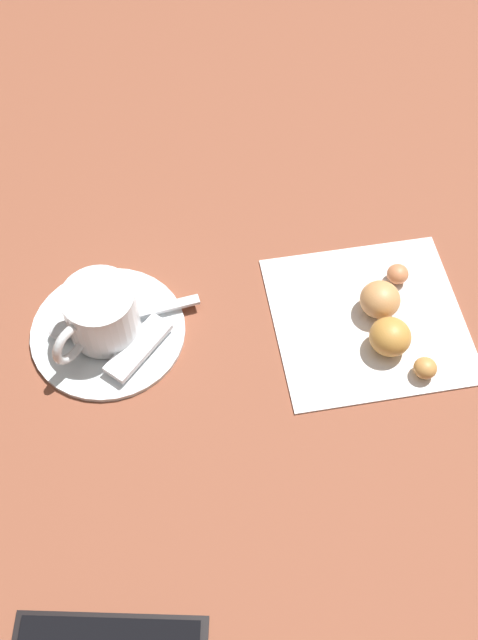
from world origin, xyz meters
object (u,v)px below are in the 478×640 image
object	(u,v)px
teaspoon	(100,322)
saucer	(108,330)
sugar_packet	(138,348)
napkin	(368,319)
espresso_cup	(100,314)
croissant	(389,318)

from	to	relation	value
teaspoon	saucer	bearing A→B (deg)	123.07
sugar_packet	napkin	size ratio (longest dim) A/B	0.40
espresso_cup	teaspoon	size ratio (longest dim) A/B	0.61
teaspoon	croissant	distance (m)	0.25
saucer	sugar_packet	world-z (taller)	sugar_packet
espresso_cup	teaspoon	bearing A→B (deg)	-81.58
espresso_cup	saucer	bearing A→B (deg)	-145.78
saucer	croissant	size ratio (longest dim) A/B	1.13
saucer	croissant	world-z (taller)	croissant
napkin	espresso_cup	bearing A→B (deg)	-18.93
espresso_cup	napkin	bearing A→B (deg)	161.07
teaspoon	sugar_packet	bearing A→B (deg)	120.46
saucer	napkin	distance (m)	0.23
napkin	sugar_packet	bearing A→B (deg)	-12.88
teaspoon	napkin	world-z (taller)	teaspoon
saucer	napkin	world-z (taller)	saucer
espresso_cup	croissant	world-z (taller)	espresso_cup
sugar_packet	napkin	bearing A→B (deg)	-44.72
espresso_cup	sugar_packet	bearing A→B (deg)	125.03
sugar_packet	croissant	bearing A→B (deg)	-47.85
espresso_cup	sugar_packet	size ratio (longest dim) A/B	1.21
teaspoon	croissant	bearing A→B (deg)	157.10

